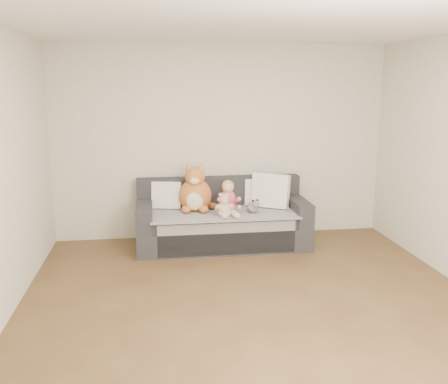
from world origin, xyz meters
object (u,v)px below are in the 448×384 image
toddler (228,200)px  plush_cat (195,193)px  teddy_bear (224,206)px  sofa (222,222)px  sippy_cup (216,211)px

toddler → plush_cat: 0.46m
toddler → teddy_bear: size_ratio=1.48×
sofa → sippy_cup: sofa is taller
plush_cat → sippy_cup: bearing=-43.0°
sofa → toddler: size_ratio=5.11×
sofa → plush_cat: 0.53m
sippy_cup → plush_cat: bearing=130.2°
sippy_cup → teddy_bear: bearing=-10.0°
sofa → plush_cat: bearing=177.0°
toddler → plush_cat: plush_cat is taller
sofa → toddler: (0.05, -0.20, 0.34)m
plush_cat → sippy_cup: size_ratio=6.39×
sofa → teddy_bear: (-0.01, -0.28, 0.28)m
toddler → plush_cat: size_ratio=0.67×
sofa → teddy_bear: bearing=-92.5°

